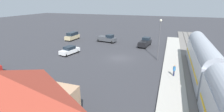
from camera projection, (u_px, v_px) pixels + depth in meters
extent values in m
plane|color=#38383D|center=(120.00, 58.00, 33.48)|extent=(200.00, 200.00, 0.00)
cube|color=slate|center=(197.00, 66.00, 29.09)|extent=(4.80, 70.00, 0.18)
cube|color=#59544C|center=(202.00, 66.00, 28.81)|extent=(0.10, 70.00, 0.12)
cube|color=#59544C|center=(193.00, 65.00, 29.26)|extent=(0.10, 70.00, 0.12)
cube|color=#B7B2A8|center=(173.00, 63.00, 30.31)|extent=(3.20, 46.00, 0.30)
cube|color=#ADB2BC|center=(201.00, 60.00, 25.93)|extent=(2.90, 17.70, 3.70)
cube|color=gold|center=(191.00, 61.00, 26.48)|extent=(0.04, 16.28, 0.36)
cylinder|color=#ADB2BC|center=(203.00, 49.00, 25.38)|extent=(2.75, 16.99, 2.76)
cube|color=#4C3323|center=(34.00, 98.00, 17.86)|extent=(1.10, 0.08, 2.10)
cylinder|color=#23284C|center=(174.00, 73.00, 24.80)|extent=(0.22, 0.22, 0.85)
cylinder|color=#2D72B7|center=(174.00, 69.00, 24.57)|extent=(0.36, 0.36, 0.62)
sphere|color=tan|center=(175.00, 66.00, 24.44)|extent=(0.24, 0.24, 0.24)
cube|color=black|center=(145.00, 43.00, 41.73)|extent=(2.72, 5.63, 0.92)
cube|color=#19232D|center=(146.00, 39.00, 42.32)|extent=(1.96, 1.96, 0.84)
cylinder|color=black|center=(144.00, 43.00, 44.07)|extent=(0.22, 0.76, 0.76)
cylinder|color=black|center=(150.00, 43.00, 43.31)|extent=(0.22, 0.76, 0.76)
cylinder|color=black|center=(139.00, 47.00, 40.45)|extent=(0.22, 0.76, 0.76)
cylinder|color=black|center=(146.00, 47.00, 39.69)|extent=(0.22, 0.76, 0.76)
cube|color=black|center=(144.00, 42.00, 40.76)|extent=(2.27, 3.21, 0.20)
cube|color=white|center=(70.00, 51.00, 35.74)|extent=(2.76, 4.79, 0.76)
cube|color=#19232D|center=(69.00, 48.00, 35.52)|extent=(2.04, 2.46, 0.64)
cylinder|color=black|center=(73.00, 50.00, 37.63)|extent=(0.22, 0.68, 0.68)
cylinder|color=black|center=(78.00, 51.00, 36.84)|extent=(0.22, 0.68, 0.68)
cylinder|color=black|center=(61.00, 54.00, 34.88)|extent=(0.22, 0.68, 0.68)
cylinder|color=black|center=(67.00, 55.00, 34.09)|extent=(0.22, 0.68, 0.68)
cylinder|color=black|center=(0.00, 71.00, 26.53)|extent=(0.22, 0.76, 0.76)
cube|color=#C6B284|center=(72.00, 37.00, 48.64)|extent=(2.23, 5.00, 1.00)
cube|color=#19232D|center=(72.00, 34.00, 48.47)|extent=(1.91, 3.52, 0.88)
cylinder|color=black|center=(71.00, 40.00, 46.82)|extent=(0.22, 0.68, 0.68)
cylinder|color=black|center=(66.00, 40.00, 47.44)|extent=(0.22, 0.68, 0.68)
cylinder|color=black|center=(79.00, 38.00, 50.15)|extent=(0.22, 0.68, 0.68)
cylinder|color=black|center=(74.00, 37.00, 50.77)|extent=(0.22, 0.68, 0.68)
cube|color=#47494F|center=(107.00, 39.00, 46.18)|extent=(5.66, 2.88, 0.92)
cube|color=#19232D|center=(110.00, 36.00, 45.42)|extent=(2.00, 2.00, 0.84)
cylinder|color=black|center=(115.00, 41.00, 46.03)|extent=(0.22, 0.76, 0.76)
cylinder|color=black|center=(112.00, 42.00, 44.61)|extent=(0.22, 0.76, 0.76)
cylinder|color=black|center=(102.00, 39.00, 48.03)|extent=(0.22, 0.76, 0.76)
cylinder|color=black|center=(98.00, 40.00, 46.61)|extent=(0.22, 0.76, 0.76)
cube|color=#47494F|center=(104.00, 37.00, 46.44)|extent=(3.25, 2.35, 0.20)
cylinder|color=#515156|center=(159.00, 41.00, 31.33)|extent=(0.16, 0.16, 7.33)
sphere|color=#EAE5C6|center=(161.00, 20.00, 30.12)|extent=(0.44, 0.44, 0.44)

